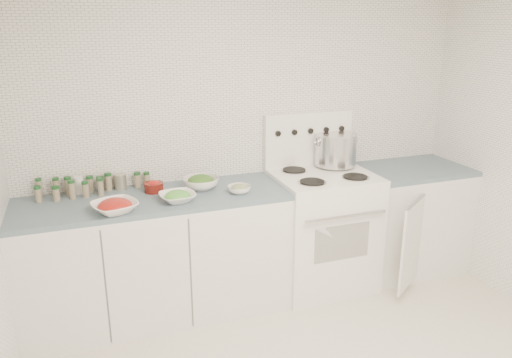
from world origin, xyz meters
name	(u,v)px	position (x,y,z in m)	size (l,w,h in m)	color
room_walls	(353,128)	(0.00, 0.00, 1.56)	(3.54, 3.04, 2.52)	white
counter_left	(157,256)	(-0.82, 1.19, 0.45)	(1.85, 0.62, 0.90)	white
stove	(321,226)	(0.48, 1.19, 0.50)	(0.76, 0.70, 1.36)	white
counter_right	(407,218)	(1.30, 1.19, 0.45)	(0.89, 0.86, 0.90)	white
stock_pot	(336,148)	(0.67, 1.35, 1.08)	(0.35, 0.33, 0.25)	silver
bowl_tomato	(115,206)	(-1.09, 0.99, 0.94)	(0.35, 0.35, 0.09)	white
bowl_snowpea	(178,197)	(-0.68, 1.05, 0.93)	(0.26, 0.26, 0.08)	white
bowl_broccoli	(201,182)	(-0.47, 1.26, 0.95)	(0.30, 0.30, 0.10)	white
bowl_zucchini	(239,189)	(-0.24, 1.07, 0.93)	(0.21, 0.21, 0.07)	white
bowl_pepper	(154,186)	(-0.80, 1.30, 0.94)	(0.14, 0.14, 0.08)	#57130F
salt_canister	(79,186)	(-1.30, 1.43, 0.96)	(0.06, 0.06, 0.12)	white
tin_can	(121,182)	(-1.01, 1.44, 0.96)	(0.08, 0.08, 0.11)	#ABA591
spice_cluster	(86,186)	(-1.25, 1.41, 0.96)	(0.78, 0.16, 0.14)	gray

